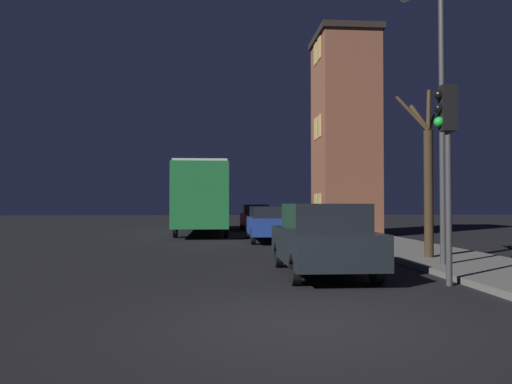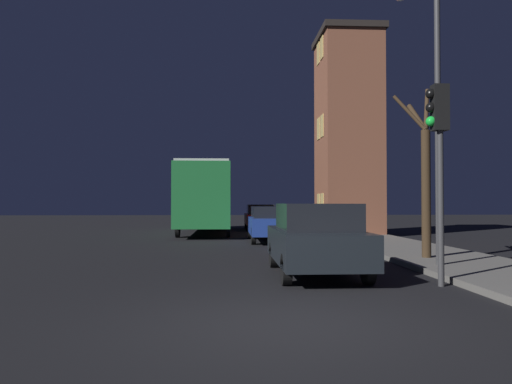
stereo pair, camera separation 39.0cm
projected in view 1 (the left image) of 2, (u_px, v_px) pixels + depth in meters
ground_plane at (305, 322)px, 6.74m from camera, size 120.00×120.00×0.00m
brick_building at (345, 132)px, 25.19m from camera, size 3.02×3.85×10.06m
streetlamp at (431, 84)px, 12.09m from camera, size 1.16×0.38×6.74m
traffic_light at (446, 141)px, 9.78m from camera, size 0.43×0.24×3.93m
bare_tree at (427, 175)px, 13.77m from camera, size 1.34×1.08×4.81m
bus at (203, 194)px, 26.95m from camera, size 2.56×11.14×3.56m
car_near_lane at (322, 238)px, 11.17m from camera, size 1.81×4.22×1.60m
car_mid_lane at (270, 223)px, 20.89m from camera, size 1.84×4.71×1.46m
car_far_lane at (256, 216)px, 30.18m from camera, size 1.79×4.45×1.52m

